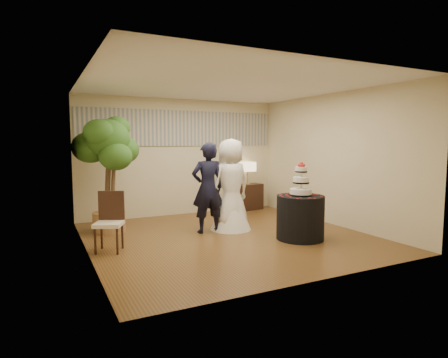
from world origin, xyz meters
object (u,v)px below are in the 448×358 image
groom (208,188)px  wedding_cake (301,179)px  bride (231,184)px  table_lamp (248,173)px  cake_table (300,217)px  ficus_tree (108,173)px  console (247,197)px  side_chair (109,222)px

groom → wedding_cake: size_ratio=2.89×
bride → table_lamp: bearing=-137.9°
groom → cake_table: bearing=141.3°
cake_table → ficus_tree: ficus_tree is taller
cake_table → console: cake_table is taller
groom → side_chair: size_ratio=1.82×
bride → ficus_tree: (-2.26, 0.85, 0.25)m
ficus_tree → side_chair: 1.52m
wedding_cake → console: size_ratio=0.75×
ficus_tree → side_chair: (-0.22, -1.34, -0.68)m
cake_table → bride: bearing=122.3°
wedding_cake → table_lamp: (0.63, 3.01, -0.14)m
bride → table_lamp: size_ratio=3.17×
cake_table → ficus_tree: size_ratio=0.37×
groom → wedding_cake: bearing=141.3°
ficus_tree → groom: bearing=-26.8°
groom → console: bearing=-132.9°
table_lamp → side_chair: table_lamp is taller
groom → table_lamp: size_ratio=3.04×
wedding_cake → console: bearing=78.2°
side_chair → wedding_cake: bearing=11.7°
bride → cake_table: (0.78, -1.24, -0.52)m
console → ficus_tree: bearing=-174.9°
groom → wedding_cake: (1.31, -1.22, 0.23)m
bride → console: size_ratio=2.27×
table_lamp → bride: bearing=-128.7°
console → side_chair: (-3.89, -2.26, 0.15)m
bride → cake_table: bride is taller
wedding_cake → console: 3.17m
groom → ficus_tree: (-1.73, 0.88, 0.29)m
cake_table → side_chair: size_ratio=0.89×
groom → bride: 0.52m
console → side_chair: side_chair is taller
table_lamp → ficus_tree: (-3.67, -0.91, 0.20)m
groom → bride: bearing=-172.8°
cake_table → wedding_cake: wedding_cake is taller
side_chair → ficus_tree: bearing=105.2°
cake_table → ficus_tree: 3.77m
groom → wedding_cake: groom is taller
console → table_lamp: 0.63m
groom → side_chair: bearing=17.7°
console → wedding_cake: bearing=-110.7°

